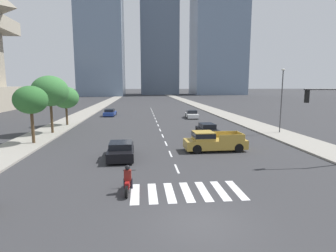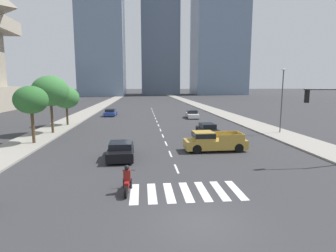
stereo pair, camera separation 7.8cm
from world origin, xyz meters
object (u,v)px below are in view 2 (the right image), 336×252
pickup_truck (212,141)px  sedan_black_3 (208,130)px  street_tree_second (50,91)px  street_tree_third (66,98)px  motorcycle_trailing (127,181)px  street_tree_nearest (31,100)px  traffic_signal_near (335,109)px  street_lamp_east (282,96)px  sedan_blue_1 (110,113)px  sedan_white_0 (192,114)px  sedan_black_2 (121,150)px

pickup_truck → sedan_black_3: bearing=-102.2°
street_tree_second → street_tree_third: size_ratio=1.24×
motorcycle_trailing → street_tree_nearest: 16.14m
motorcycle_trailing → traffic_signal_near: 14.88m
street_lamp_east → street_tree_nearest: 26.28m
motorcycle_trailing → street_tree_nearest: (-9.43, 12.60, 3.60)m
sedan_blue_1 → street_lamp_east: 29.89m
street_tree_second → street_tree_third: (0.00, 6.29, -1.02)m
street_tree_nearest → street_lamp_east: bearing=7.1°
sedan_white_0 → sedan_black_2: sedan_white_0 is taller
sedan_black_3 → street_tree_nearest: 18.11m
sedan_black_3 → sedan_blue_1: bearing=-150.3°
street_tree_nearest → street_tree_third: size_ratio=1.03×
sedan_blue_1 → sedan_black_2: (4.07, -29.37, 0.02)m
street_tree_second → sedan_white_0: bearing=36.0°
sedan_black_2 → street_lamp_east: street_lamp_east is taller
street_lamp_east → street_tree_third: street_lamp_east is taller
sedan_blue_1 → street_lamp_east: street_lamp_east is taller
sedan_black_3 → street_tree_second: (-17.50, 2.61, 4.29)m
sedan_blue_1 → sedan_black_2: 29.65m
sedan_black_2 → street_lamp_east: bearing=-64.2°
sedan_black_3 → street_tree_nearest: bearing=-82.9°
street_tree_nearest → street_tree_third: bearing=90.0°
motorcycle_trailing → traffic_signal_near: (14.02, 3.72, 3.33)m
street_tree_nearest → street_tree_third: 11.86m
street_tree_second → street_tree_nearest: bearing=-90.0°
sedan_blue_1 → street_tree_third: size_ratio=0.85×
street_lamp_east → street_tree_second: 26.19m
street_lamp_east → street_tree_nearest: street_lamp_east is taller
street_lamp_east → street_tree_third: size_ratio=1.39×
street_tree_second → street_tree_third: street_tree_second is taller
motorcycle_trailing → pickup_truck: 10.81m
pickup_truck → sedan_white_0: (2.62, 23.32, -0.21)m
sedan_white_0 → street_tree_second: 23.58m
sedan_black_2 → street_tree_nearest: 10.94m
motorcycle_trailing → street_lamp_east: street_lamp_east is taller
sedan_white_0 → street_tree_second: (-18.76, -13.63, 4.28)m
sedan_black_2 → street_tree_third: bearing=24.5°
sedan_white_0 → street_tree_third: 20.41m
pickup_truck → street_tree_second: size_ratio=0.81×
sedan_white_0 → street_lamp_east: size_ratio=0.64×
sedan_black_2 → motorcycle_trailing: bearing=-174.4°
sedan_blue_1 → traffic_signal_near: bearing=-147.1°
sedan_white_0 → motorcycle_trailing: bearing=-12.8°
sedan_black_3 → sedan_black_2: bearing=-48.1°
street_lamp_east → motorcycle_trailing: bearing=-136.4°
traffic_signal_near → street_lamp_east: bearing=-102.2°
street_tree_second → sedan_blue_1: bearing=76.0°
sedan_blue_1 → street_tree_third: bearing=161.6°
sedan_black_2 → street_tree_second: 14.85m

